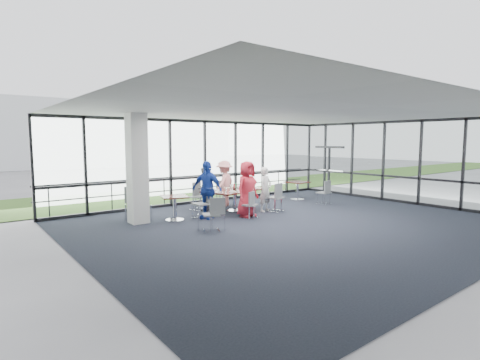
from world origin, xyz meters
TOP-DOWN VIEW (x-y plane):
  - floor at (0.00, 0.00)m, footprint 12.00×10.00m
  - ceiling at (0.00, 0.00)m, footprint 12.00×10.00m
  - wall_left at (-6.00, 0.00)m, footprint 0.10×10.00m
  - curtain_wall_back at (0.00, 5.00)m, footprint 12.00×0.10m
  - curtain_wall_right at (6.00, 0.00)m, footprint 0.10×10.00m
  - exit_door at (6.00, 3.75)m, footprint 0.12×1.60m
  - structural_column at (-3.60, 3.00)m, footprint 0.50×0.50m
  - apron at (0.00, 10.00)m, footprint 80.00×70.00m
  - grass_strip at (0.00, 8.00)m, footprint 80.00×5.00m
  - hangar_main at (4.00, 32.00)m, footprint 24.00×10.00m
  - guard_rail at (0.00, 5.60)m, footprint 12.00×0.06m
  - main_table at (-0.24, 2.75)m, footprint 2.45×1.74m
  - side_table_left at (-2.60, 2.64)m, footprint 0.95×0.95m
  - side_table_right at (3.28, 3.16)m, footprint 0.92×0.92m
  - diner_near_left at (-0.51, 1.73)m, footprint 0.97×0.74m
  - diner_near_right at (0.56, 2.06)m, footprint 0.63×0.52m
  - diner_far_left at (-0.97, 3.51)m, footprint 0.86×0.76m
  - diner_far_right at (0.08, 3.80)m, footprint 1.23×1.00m
  - diner_end at (-1.66, 2.30)m, footprint 0.96×1.20m
  - chair_main_nl at (-0.59, 1.47)m, footprint 0.55×0.55m
  - chair_main_nr at (0.78, 1.80)m, footprint 0.58×0.58m
  - chair_main_fl at (-1.15, 3.67)m, footprint 0.59×0.59m
  - chair_main_fr at (0.02, 3.92)m, footprint 0.55×0.55m
  - chair_main_end at (-1.86, 2.32)m, footprint 0.47×0.47m
  - chair_spare_la at (-2.46, 0.83)m, footprint 0.58×0.58m
  - chair_spare_lb at (-3.49, 3.28)m, footprint 0.64×0.64m
  - chair_spare_r at (3.26, 1.76)m, footprint 0.50×0.50m
  - plate_nl at (-0.70, 2.23)m, footprint 0.25×0.25m
  - plate_nr at (0.50, 2.50)m, footprint 0.24×0.24m
  - plate_fl at (-0.92, 3.03)m, footprint 0.26×0.26m
  - plate_fr at (0.19, 3.26)m, footprint 0.24×0.24m
  - plate_end at (-1.09, 2.46)m, footprint 0.27×0.27m
  - tumbler_a at (-0.41, 2.36)m, footprint 0.07×0.07m
  - tumbler_b at (0.18, 2.66)m, footprint 0.07×0.07m
  - tumbler_c at (-0.22, 3.00)m, footprint 0.07×0.07m
  - tumbler_d at (-0.89, 2.36)m, footprint 0.08×0.08m
  - menu_a at (-0.32, 2.16)m, footprint 0.34×0.33m
  - menu_b at (0.78, 2.65)m, footprint 0.29×0.20m
  - menu_c at (-0.18, 3.29)m, footprint 0.35×0.35m
  - condiment_caddy at (-0.24, 2.76)m, footprint 0.10×0.07m
  - ketchup_bottle at (-0.23, 2.79)m, footprint 0.06×0.06m
  - green_bottle at (-0.13, 2.81)m, footprint 0.05×0.05m

SIDE VIEW (x-z plane):
  - apron at x=0.00m, z-range -0.03..-0.01m
  - floor at x=0.00m, z-range -0.02..0.00m
  - grass_strip at x=0.00m, z-range 0.01..0.01m
  - chair_main_nl at x=-0.59m, z-range 0.00..0.84m
  - chair_spare_la at x=-2.46m, z-range 0.00..0.89m
  - chair_main_fr at x=0.02m, z-range 0.00..0.89m
  - chair_spare_r at x=3.26m, z-range 0.00..0.90m
  - chair_main_fl at x=-1.15m, z-range 0.00..0.94m
  - chair_main_end at x=-1.86m, z-range 0.00..0.95m
  - chair_main_nr at x=0.78m, z-range 0.00..0.97m
  - chair_spare_lb at x=-3.49m, z-range 0.00..1.00m
  - guard_rail at x=0.00m, z-range 0.47..0.53m
  - side_table_left at x=-2.60m, z-range 0.24..0.99m
  - side_table_right at x=3.28m, z-range 0.25..1.00m
  - main_table at x=-0.24m, z-range 0.27..1.02m
  - menu_a at x=-0.32m, z-range 0.75..0.75m
  - menu_b at x=0.78m, z-range 0.75..0.75m
  - menu_c at x=-0.18m, z-range 0.75..0.75m
  - diner_far_left at x=-0.97m, z-range 0.00..1.51m
  - plate_nl at x=-0.70m, z-range 0.75..0.76m
  - plate_nr at x=0.50m, z-range 0.75..0.76m
  - plate_fl at x=-0.92m, z-range 0.75..0.76m
  - plate_fr at x=0.19m, z-range 0.75..0.76m
  - plate_end at x=-1.09m, z-range 0.75..0.76m
  - diner_near_right at x=0.56m, z-range 0.00..1.52m
  - condiment_caddy at x=-0.24m, z-range 0.75..0.79m
  - tumbler_c at x=-0.22m, z-range 0.75..0.89m
  - tumbler_a at x=-0.41m, z-range 0.75..0.90m
  - tumbler_b at x=0.18m, z-range 0.75..0.90m
  - tumbler_d at x=-0.89m, z-range 0.75..0.90m
  - ketchup_bottle at x=-0.23m, z-range 0.75..0.93m
  - diner_far_right at x=0.08m, z-range 0.00..1.69m
  - green_bottle at x=-0.13m, z-range 0.75..0.95m
  - diner_near_left at x=-0.51m, z-range 0.00..1.77m
  - diner_end at x=-1.66m, z-range 0.00..1.80m
  - exit_door at x=6.00m, z-range 0.00..2.10m
  - wall_left at x=-6.00m, z-range 0.00..3.20m
  - curtain_wall_back at x=0.00m, z-range 0.00..3.20m
  - curtain_wall_right at x=6.00m, z-range 0.00..3.20m
  - structural_column at x=-3.60m, z-range 0.00..3.20m
  - hangar_main at x=4.00m, z-range 0.00..6.00m
  - ceiling at x=0.00m, z-range 3.18..3.22m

